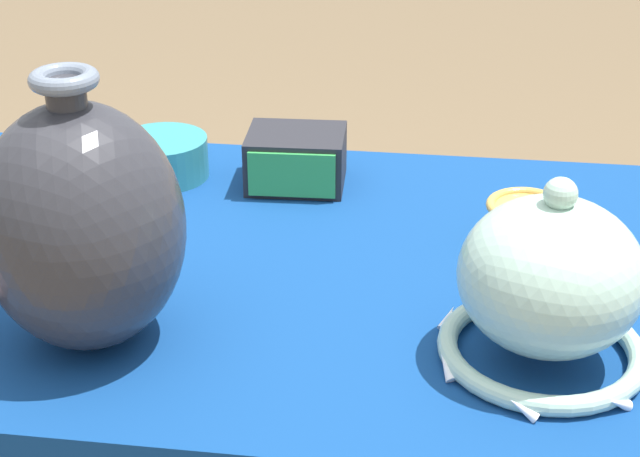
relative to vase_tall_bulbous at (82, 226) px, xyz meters
name	(u,v)px	position (x,y,z in m)	size (l,w,h in m)	color
display_table	(285,312)	(0.18, 0.19, -0.21)	(1.28, 0.75, 0.70)	brown
vase_tall_bulbous	(82,226)	(0.00, 0.00, 0.00)	(0.22, 0.22, 0.31)	#2D2D33
vase_dome_bell	(549,287)	(0.49, 0.03, -0.05)	(0.23, 0.24, 0.21)	#A8CCB7
mosaic_tile_box	(296,159)	(0.16, 0.43, -0.10)	(0.15, 0.13, 0.08)	#232328
cup_wide_ochre	(525,223)	(0.48, 0.28, -0.10)	(0.11, 0.11, 0.06)	gold
pot_squat_teal	(163,157)	(-0.04, 0.44, -0.11)	(0.14, 0.14, 0.06)	teal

